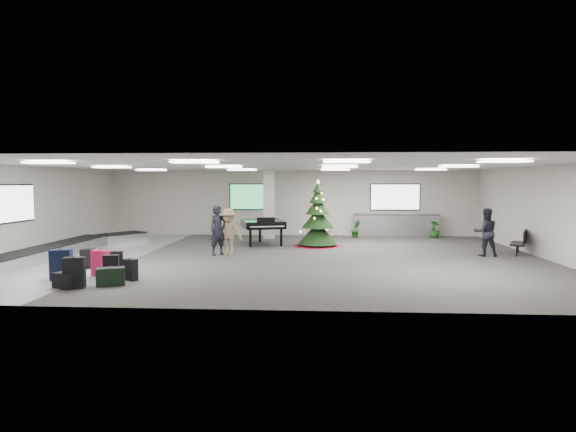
# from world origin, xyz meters

# --- Properties ---
(ground) EXTENTS (18.00, 18.00, 0.00)m
(ground) POSITION_xyz_m (0.00, 0.00, 0.00)
(ground) COLOR #373532
(ground) RESTS_ON ground
(room_envelope) EXTENTS (18.02, 14.02, 3.21)m
(room_envelope) POSITION_xyz_m (-0.38, 0.67, 2.33)
(room_envelope) COLOR beige
(room_envelope) RESTS_ON ground
(baggage_carousel) EXTENTS (2.28, 9.71, 0.43)m
(baggage_carousel) POSITION_xyz_m (-7.84, -0.08, 0.21)
(baggage_carousel) COLOR silver
(baggage_carousel) RESTS_ON ground
(service_counter) EXTENTS (4.05, 0.65, 1.08)m
(service_counter) POSITION_xyz_m (5.00, 6.65, 0.55)
(service_counter) COLOR silver
(service_counter) RESTS_ON ground
(suitcase_0) EXTENTS (0.55, 0.39, 0.79)m
(suitcase_0) POSITION_xyz_m (-4.73, -5.25, 0.38)
(suitcase_0) COLOR black
(suitcase_0) RESTS_ON ground
(suitcase_1) EXTENTS (0.44, 0.31, 0.64)m
(suitcase_1) POSITION_xyz_m (-4.39, -3.90, 0.31)
(suitcase_1) COLOR black
(suitcase_1) RESTS_ON ground
(pink_suitcase) EXTENTS (0.49, 0.32, 0.73)m
(pink_suitcase) POSITION_xyz_m (-4.81, -3.63, 0.36)
(pink_suitcase) COLOR #D01B48
(pink_suitcase) RESTS_ON ground
(suitcase_3) EXTENTS (0.46, 0.31, 0.65)m
(suitcase_3) POSITION_xyz_m (-4.56, -3.24, 0.32)
(suitcase_3) COLOR black
(suitcase_3) RESTS_ON ground
(navy_suitcase) EXTENTS (0.58, 0.41, 0.84)m
(navy_suitcase) POSITION_xyz_m (-5.60, -4.28, 0.41)
(navy_suitcase) COLOR black
(navy_suitcase) RESTS_ON ground
(green_duffel) EXTENTS (0.75, 0.55, 0.47)m
(green_duffel) POSITION_xyz_m (-3.97, -4.88, 0.23)
(green_duffel) COLOR black
(green_duffel) RESTS_ON ground
(suitcase_7) EXTENTS (0.45, 0.37, 0.59)m
(suitcase_7) POSITION_xyz_m (-3.72, -4.24, 0.29)
(suitcase_7) COLOR black
(suitcase_7) RESTS_ON ground
(suitcase_8) EXTENTS (0.42, 0.26, 0.62)m
(suitcase_8) POSITION_xyz_m (-5.66, -2.64, 0.30)
(suitcase_8) COLOR black
(suitcase_8) RESTS_ON ground
(black_duffel) EXTENTS (0.66, 0.52, 0.40)m
(black_duffel) POSITION_xyz_m (-4.97, -5.25, 0.19)
(black_duffel) COLOR black
(black_duffel) RESTS_ON ground
(christmas_tree) EXTENTS (1.92, 1.92, 2.74)m
(christmas_tree) POSITION_xyz_m (1.26, 2.96, 0.94)
(christmas_tree) COLOR maroon
(christmas_tree) RESTS_ON ground
(grand_piano) EXTENTS (2.12, 2.46, 1.20)m
(grand_piano) POSITION_xyz_m (-1.03, 3.32, 0.85)
(grand_piano) COLOR black
(grand_piano) RESTS_ON ground
(bench) EXTENTS (1.03, 1.46, 0.89)m
(bench) POSITION_xyz_m (8.59, 1.15, 0.50)
(bench) COLOR black
(bench) RESTS_ON ground
(traveler_a) EXTENTS (0.77, 0.76, 1.79)m
(traveler_a) POSITION_xyz_m (-2.30, 0.33, 0.90)
(traveler_a) COLOR black
(traveler_a) RESTS_ON ground
(traveler_b) EXTENTS (1.20, 0.86, 1.67)m
(traveler_b) POSITION_xyz_m (-1.93, 0.35, 0.84)
(traveler_b) COLOR #816A4F
(traveler_b) RESTS_ON ground
(traveler_bench) EXTENTS (0.84, 0.67, 1.70)m
(traveler_bench) POSITION_xyz_m (7.18, 0.65, 0.85)
(traveler_bench) COLOR black
(traveler_bench) RESTS_ON ground
(potted_plant_left) EXTENTS (0.57, 0.53, 0.82)m
(potted_plant_left) POSITION_xyz_m (3.06, 6.01, 0.41)
(potted_plant_left) COLOR #164215
(potted_plant_left) RESTS_ON ground
(potted_plant_right) EXTENTS (0.63, 0.63, 0.80)m
(potted_plant_right) POSITION_xyz_m (6.76, 6.26, 0.40)
(potted_plant_right) COLOR #164215
(potted_plant_right) RESTS_ON ground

